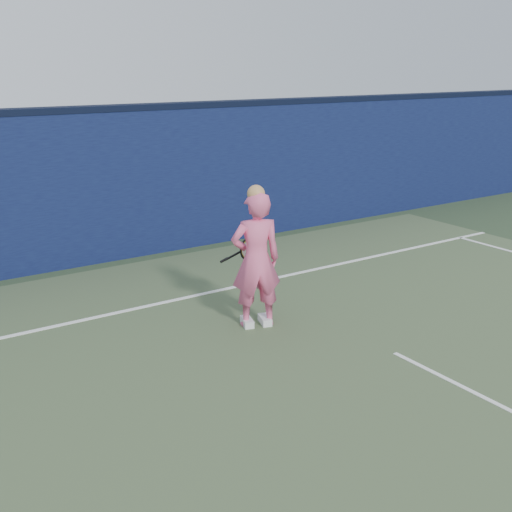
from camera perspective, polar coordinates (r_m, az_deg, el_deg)
ground at (r=7.19m, az=18.02°, el=-11.15°), size 80.00×80.00×0.00m
backstop_wall at (r=11.69m, az=-7.01°, el=6.76°), size 24.00×0.40×2.50m
wall_cap at (r=11.54m, az=-7.24°, el=13.12°), size 24.00×0.42×0.10m
player at (r=8.08m, az=0.00°, el=-0.32°), size 0.74×0.60×1.84m
racket at (r=8.53m, az=-0.93°, el=0.52°), size 0.56×0.13×0.30m
court_lines at (r=7.01m, az=20.15°, el=-12.00°), size 11.00×12.04×0.01m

